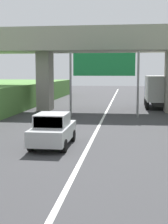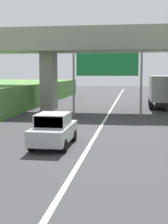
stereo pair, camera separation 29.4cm
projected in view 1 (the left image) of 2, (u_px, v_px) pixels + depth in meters
name	position (u px, v px, depth m)	size (l,w,h in m)	color
lane_centre_stripe	(101.00, 123.00, 24.63)	(0.20, 102.35, 0.01)	white
overpass_bridge	(107.00, 49.00, 31.57)	(40.00, 4.80, 8.01)	gray
overhead_highway_sign	(104.00, 69.00, 27.30)	(5.88, 0.18, 5.51)	slate
truck_blue	(156.00, 90.00, 35.20)	(2.44, 7.30, 3.44)	black
car_silver	(53.00, 130.00, 16.73)	(1.86, 4.10, 1.72)	#B2B5B7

